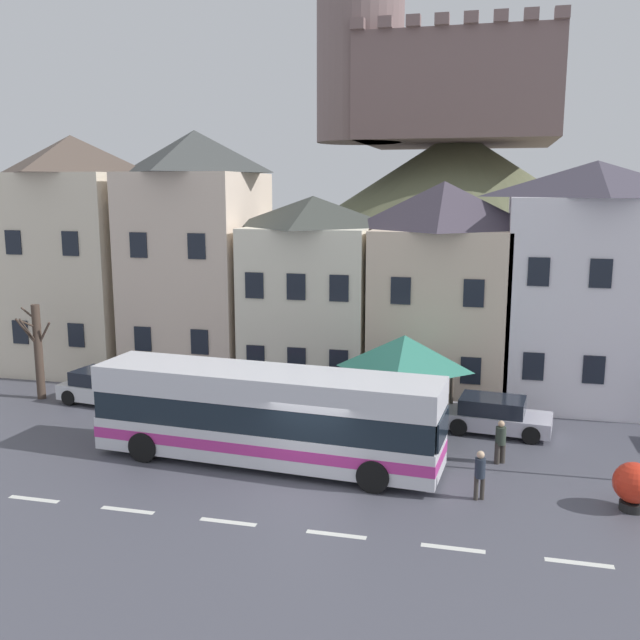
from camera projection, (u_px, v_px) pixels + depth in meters
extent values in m
cube|color=#4B4B56|center=(304.00, 493.00, 21.07)|extent=(40.00, 60.00, 0.06)
cube|color=silver|center=(34.00, 499.00, 20.56)|extent=(1.60, 0.20, 0.01)
cube|color=silver|center=(128.00, 510.00, 19.86)|extent=(1.60, 0.20, 0.01)
cube|color=silver|center=(228.00, 522.00, 19.16)|extent=(1.60, 0.20, 0.01)
cube|color=silver|center=(336.00, 535.00, 18.46)|extent=(1.60, 0.20, 0.01)
cube|color=silver|center=(453.00, 548.00, 17.76)|extent=(1.60, 0.20, 0.01)
cube|color=silver|center=(579.00, 563.00, 17.06)|extent=(1.60, 0.20, 0.01)
cube|color=beige|center=(79.00, 273.00, 34.82)|extent=(5.84, 5.51, 9.59)
pyramid|color=brown|center=(71.00, 154.00, 33.78)|extent=(5.84, 5.51, 1.78)
cube|color=black|center=(20.00, 332.00, 32.96)|extent=(0.80, 0.06, 1.10)
cube|color=black|center=(76.00, 335.00, 32.28)|extent=(0.80, 0.06, 1.10)
cube|color=black|center=(13.00, 242.00, 32.20)|extent=(0.80, 0.06, 1.10)
cube|color=black|center=(70.00, 244.00, 31.51)|extent=(0.80, 0.06, 1.10)
cube|color=beige|center=(199.00, 275.00, 33.82)|extent=(5.43, 6.42, 9.59)
pyramid|color=#3D403F|center=(195.00, 152.00, 32.76)|extent=(5.43, 6.42, 1.94)
cube|color=black|center=(143.00, 339.00, 31.50)|extent=(0.80, 0.06, 1.10)
cube|color=black|center=(200.00, 342.00, 30.87)|extent=(0.80, 0.06, 1.10)
cube|color=black|center=(138.00, 245.00, 30.74)|extent=(0.80, 0.06, 1.10)
cube|color=black|center=(197.00, 246.00, 30.10)|extent=(0.80, 0.06, 1.10)
cube|color=#ECE4CB|center=(313.00, 306.00, 32.37)|extent=(5.48, 5.74, 7.22)
pyramid|color=#393C37|center=(313.00, 211.00, 31.59)|extent=(5.48, 5.74, 1.34)
cube|color=black|center=(256.00, 358.00, 30.37)|extent=(0.80, 0.06, 1.10)
cube|color=black|center=(296.00, 360.00, 29.95)|extent=(0.80, 0.06, 1.10)
cube|color=black|center=(339.00, 363.00, 29.52)|extent=(0.80, 0.06, 1.10)
cube|color=black|center=(254.00, 285.00, 29.80)|extent=(0.80, 0.06, 1.10)
cube|color=black|center=(296.00, 287.00, 29.37)|extent=(0.80, 0.06, 1.10)
cube|color=black|center=(339.00, 288.00, 28.94)|extent=(0.80, 0.06, 1.10)
cube|color=beige|center=(441.00, 312.00, 30.71)|extent=(5.73, 5.09, 7.19)
pyramid|color=#403845|center=(444.00, 205.00, 29.87)|extent=(5.73, 5.09, 1.99)
cube|color=black|center=(399.00, 366.00, 28.93)|extent=(0.80, 0.06, 1.10)
cube|color=black|center=(471.00, 371.00, 28.26)|extent=(0.80, 0.06, 1.10)
cube|color=black|center=(401.00, 291.00, 28.36)|extent=(0.80, 0.06, 1.10)
cube|color=black|center=(474.00, 293.00, 27.69)|extent=(0.80, 0.06, 1.10)
cube|color=white|center=(588.00, 301.00, 29.47)|extent=(6.68, 5.72, 8.54)
pyramid|color=#413C49|center=(597.00, 179.00, 28.56)|extent=(6.68, 5.72, 1.45)
cube|color=black|center=(533.00, 366.00, 27.64)|extent=(0.80, 0.06, 1.10)
cube|color=black|center=(594.00, 370.00, 27.12)|extent=(0.80, 0.06, 1.10)
cube|color=black|center=(539.00, 272.00, 26.96)|extent=(0.80, 0.06, 1.10)
cube|color=black|center=(601.00, 273.00, 26.44)|extent=(0.80, 0.06, 1.10)
cone|color=#616446|center=(455.00, 223.00, 49.64)|extent=(40.42, 40.42, 12.90)
cube|color=#765E5E|center=(460.00, 95.00, 48.05)|extent=(12.62, 12.62, 6.44)
cylinder|color=#766160|center=(360.00, 66.00, 46.21)|extent=(5.67, 5.67, 9.73)
cube|color=#765E5E|center=(358.00, 24.00, 42.75)|extent=(0.84, 0.70, 0.67)
cube|color=#765E5E|center=(385.00, 23.00, 42.36)|extent=(0.84, 0.70, 0.67)
cube|color=#765E5E|center=(413.00, 21.00, 41.97)|extent=(0.84, 0.70, 0.67)
cube|color=#765E5E|center=(442.00, 19.00, 41.57)|extent=(0.84, 0.70, 0.67)
cube|color=#765E5E|center=(471.00, 18.00, 41.18)|extent=(0.84, 0.70, 0.67)
cube|color=#765E5E|center=(501.00, 16.00, 40.79)|extent=(0.84, 0.70, 0.67)
cube|color=#765E5E|center=(532.00, 15.00, 40.39)|extent=(0.84, 0.70, 0.67)
cube|color=#765E5E|center=(562.00, 13.00, 40.00)|extent=(0.84, 0.70, 0.67)
cube|color=silver|center=(266.00, 440.00, 23.17)|extent=(11.60, 3.26, 1.09)
cube|color=#BF338C|center=(266.00, 438.00, 23.16)|extent=(11.62, 3.28, 0.36)
cube|color=#19232D|center=(266.00, 410.00, 22.99)|extent=(11.50, 3.21, 0.91)
cube|color=silver|center=(265.00, 384.00, 22.82)|extent=(11.60, 3.26, 0.86)
cube|color=#19232D|center=(443.00, 429.00, 21.24)|extent=(0.21, 2.02, 0.88)
cylinder|color=black|center=(390.00, 449.00, 23.12)|extent=(1.02, 0.35, 1.00)
cylinder|color=black|center=(373.00, 476.00, 20.96)|extent=(1.02, 0.35, 1.00)
cylinder|color=black|center=(178.00, 425.00, 25.49)|extent=(1.02, 0.35, 1.00)
cylinder|color=black|center=(143.00, 447.00, 23.33)|extent=(1.02, 0.35, 1.00)
cylinder|color=#473D33|center=(367.00, 386.00, 27.96)|extent=(0.14, 0.14, 2.40)
cylinder|color=#473D33|center=(452.00, 392.00, 27.19)|extent=(0.14, 0.14, 2.40)
cylinder|color=#473D33|center=(351.00, 411.00, 24.81)|extent=(0.14, 0.14, 2.40)
cylinder|color=#473D33|center=(446.00, 418.00, 24.04)|extent=(0.14, 0.14, 2.40)
pyramid|color=#2F7B67|center=(404.00, 352.00, 25.67)|extent=(3.60, 3.60, 1.27)
cube|color=silver|center=(107.00, 391.00, 29.73)|extent=(4.08, 2.36, 0.62)
cube|color=#1E232D|center=(103.00, 377.00, 29.69)|extent=(2.52, 1.92, 0.58)
cylinder|color=black|center=(145.00, 393.00, 30.09)|extent=(0.66, 0.29, 0.64)
cylinder|color=black|center=(119.00, 405.00, 28.49)|extent=(0.66, 0.29, 0.64)
cylinder|color=black|center=(97.00, 387.00, 31.03)|extent=(0.66, 0.29, 0.64)
cylinder|color=black|center=(69.00, 398.00, 29.42)|extent=(0.66, 0.29, 0.64)
cube|color=silver|center=(497.00, 420.00, 26.15)|extent=(4.03, 2.20, 0.55)
cube|color=#1E232D|center=(493.00, 405.00, 26.11)|extent=(2.48, 1.81, 0.57)
cylinder|color=black|center=(534.00, 421.00, 26.52)|extent=(0.66, 0.27, 0.64)
cylinder|color=black|center=(531.00, 435.00, 24.96)|extent=(0.66, 0.27, 0.64)
cylinder|color=black|center=(466.00, 413.00, 27.39)|extent=(0.66, 0.27, 0.64)
cylinder|color=black|center=(459.00, 427.00, 25.83)|extent=(0.66, 0.27, 0.64)
cylinder|color=#38332D|center=(503.00, 452.00, 23.24)|extent=(0.18, 0.18, 0.71)
cylinder|color=#38332D|center=(497.00, 453.00, 23.16)|extent=(0.18, 0.18, 0.71)
cylinder|color=#2D382D|center=(501.00, 436.00, 23.09)|extent=(0.34, 0.34, 0.58)
sphere|color=tan|center=(501.00, 424.00, 23.01)|extent=(0.22, 0.22, 0.22)
cylinder|color=#38332D|center=(482.00, 487.00, 20.49)|extent=(0.13, 0.13, 0.73)
cylinder|color=#38332D|center=(476.00, 488.00, 20.46)|extent=(0.13, 0.13, 0.73)
cylinder|color=#232B38|center=(480.00, 468.00, 20.37)|extent=(0.31, 0.31, 0.58)
sphere|color=#D1AD89|center=(481.00, 455.00, 20.29)|extent=(0.23, 0.23, 0.23)
cylinder|color=#2D2D38|center=(411.00, 444.00, 23.87)|extent=(0.18, 0.18, 0.82)
cylinder|color=#2D2D38|center=(418.00, 444.00, 23.81)|extent=(0.18, 0.18, 0.82)
cylinder|color=black|center=(415.00, 424.00, 23.71)|extent=(0.32, 0.32, 0.70)
sphere|color=#9E7A60|center=(415.00, 411.00, 23.62)|extent=(0.23, 0.23, 0.23)
cube|color=#473828|center=(431.00, 405.00, 28.06)|extent=(1.42, 0.45, 0.08)
cube|color=#473828|center=(431.00, 398.00, 28.23)|extent=(1.42, 0.06, 0.40)
cube|color=#2D2D33|center=(415.00, 409.00, 28.25)|extent=(0.08, 0.36, 0.45)
cube|color=#2D2D33|center=(446.00, 411.00, 27.95)|extent=(0.08, 0.36, 0.45)
cylinder|color=black|center=(632.00, 506.00, 19.84)|extent=(0.69, 0.69, 0.25)
sphere|color=red|center=(634.00, 483.00, 19.71)|extent=(1.14, 1.14, 1.14)
cylinder|color=#47382D|center=(39.00, 352.00, 30.06)|extent=(0.35, 0.35, 4.08)
cylinder|color=#47382D|center=(27.00, 333.00, 29.55)|extent=(0.48, 0.91, 1.36)
cylinder|color=#47382D|center=(28.00, 324.00, 29.54)|extent=(0.38, 0.75, 0.48)
cylinder|color=#47382D|center=(29.00, 332.00, 29.50)|extent=(0.23, 0.92, 1.27)
cylinder|color=#47382D|center=(29.00, 314.00, 29.82)|extent=(0.70, 0.12, 0.57)
cylinder|color=#47382D|center=(44.00, 334.00, 29.80)|extent=(0.77, 0.19, 1.11)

